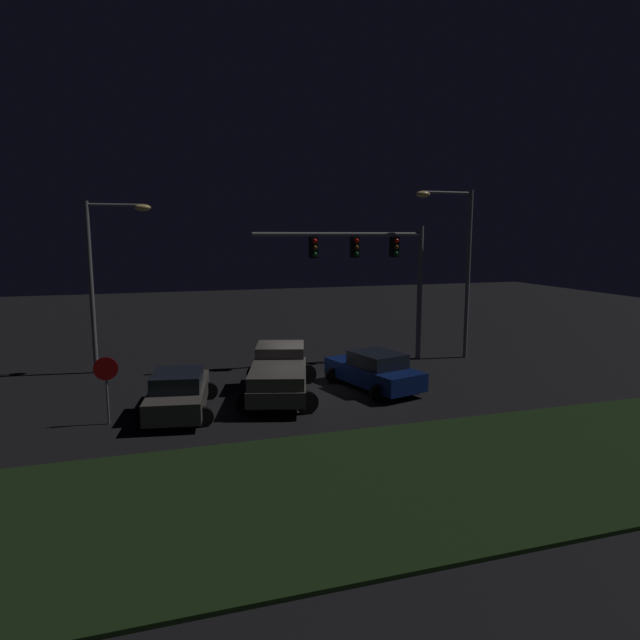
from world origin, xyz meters
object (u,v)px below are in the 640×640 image
at_px(stop_sign, 106,377).
at_px(traffic_signal_gantry, 374,260).
at_px(street_lamp_right, 458,253).
at_px(car_sedan, 374,371).
at_px(car_sedan_far, 179,393).
at_px(pickup_truck, 279,370).
at_px(street_lamp_left, 104,265).

bearing_deg(stop_sign, traffic_signal_gantry, 25.88).
height_order(traffic_signal_gantry, street_lamp_right, street_lamp_right).
xyz_separation_m(car_sedan, car_sedan_far, (-7.59, -0.85, 0.00)).
bearing_deg(car_sedan_far, pickup_truck, -66.00).
height_order(street_lamp_right, stop_sign, street_lamp_right).
relative_size(traffic_signal_gantry, stop_sign, 3.73).
bearing_deg(street_lamp_left, street_lamp_right, -7.60).
relative_size(pickup_truck, car_sedan_far, 1.24).
distance_m(pickup_truck, street_lamp_right, 11.28).
bearing_deg(street_lamp_right, street_lamp_left, 172.40).
bearing_deg(street_lamp_right, pickup_truck, -158.87).
relative_size(car_sedan, car_sedan_far, 1.02).
height_order(pickup_truck, car_sedan, pickup_truck).
bearing_deg(stop_sign, street_lamp_left, 92.91).
relative_size(car_sedan, street_lamp_right, 0.58).
distance_m(car_sedan, street_lamp_right, 8.39).
bearing_deg(street_lamp_left, car_sedan_far, -69.29).
height_order(car_sedan_far, street_lamp_right, street_lamp_right).
height_order(traffic_signal_gantry, street_lamp_left, street_lamp_left).
height_order(pickup_truck, street_lamp_right, street_lamp_right).
height_order(car_sedan_far, stop_sign, stop_sign).
relative_size(car_sedan, street_lamp_left, 0.63).
distance_m(street_lamp_right, stop_sign, 17.00).
relative_size(car_sedan_far, street_lamp_right, 0.57).
bearing_deg(car_sedan, car_sedan_far, 81.52).
relative_size(car_sedan, traffic_signal_gantry, 0.57).
bearing_deg(street_lamp_right, stop_sign, -161.79).
distance_m(pickup_truck, street_lamp_left, 9.50).
xyz_separation_m(car_sedan_far, traffic_signal_gantry, (9.34, 5.19, 4.16)).
bearing_deg(traffic_signal_gantry, car_sedan_far, -150.95).
relative_size(pickup_truck, stop_sign, 2.57).
bearing_deg(pickup_truck, stop_sign, 119.14).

